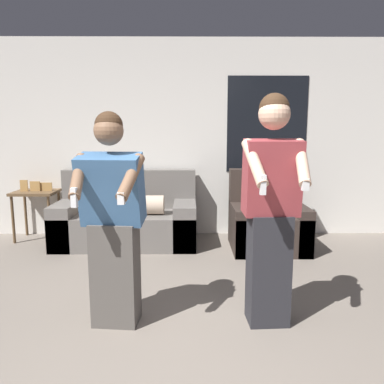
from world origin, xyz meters
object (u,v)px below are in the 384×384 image
Objects in this scene: person_left at (113,222)px; person_right at (271,210)px; couch at (127,219)px; armchair at (267,222)px; side_table at (36,198)px.

person_right is at bearing 0.44° from person_left.
person_left is 0.93× the size of person_right.
couch is 1.84× the size of armchair.
couch is 1.04× the size of person_right.
armchair is at bearing 50.54° from person_left.
person_left reaches higher than side_table.
armchair is 1.19× the size of side_table.
armchair is 0.56× the size of person_right.
side_table is (-1.25, 0.17, 0.25)m from couch.
person_right reaches higher than armchair.
couch is at bearing 123.95° from person_right.
person_left is at bearing -179.56° from person_right.
person_left is 1.17m from person_right.
person_right is (1.41, -2.10, 0.57)m from couch.
couch is at bearing -7.90° from side_table.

